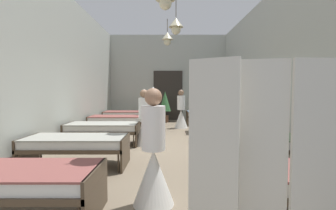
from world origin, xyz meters
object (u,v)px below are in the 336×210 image
object	(u,v)px
bed_right_row_4	(209,114)
nurse_far_aisle	(144,125)
bed_left_row_3	(118,120)
nurse_near_aisle	(181,114)
privacy_screen	(263,162)
potted_plant	(165,103)
bed_left_row_2	(103,128)
bed_left_row_1	(76,143)
bed_left_row_0	(13,180)
bed_right_row_2	(233,128)
nurse_mid_aisle	(154,163)
bed_right_row_3	(218,120)
bed_left_row_4	(127,114)
bed_right_row_0	(323,180)
bed_right_row_1	(260,143)

from	to	relation	value
bed_right_row_4	nurse_far_aisle	xyz separation A→B (m)	(-2.37, -3.73, 0.09)
bed_left_row_3	nurse_far_aisle	world-z (taller)	nurse_far_aisle
nurse_near_aisle	privacy_screen	distance (m)	7.22
potted_plant	bed_left_row_2	bearing A→B (deg)	-109.69
bed_left_row_1	bed_left_row_0	bearing A→B (deg)	-90.00
bed_right_row_2	nurse_mid_aisle	world-z (taller)	nurse_mid_aisle
nurse_mid_aisle	nurse_far_aisle	world-z (taller)	same
bed_left_row_0	bed_right_row_3	distance (m)	6.53
bed_right_row_4	nurse_far_aisle	distance (m)	4.42
bed_right_row_2	bed_left_row_0	bearing A→B (deg)	-133.34
bed_left_row_1	bed_right_row_3	size ratio (longest dim) A/B	1.00
bed_left_row_1	privacy_screen	xyz separation A→B (m)	(2.53, -2.51, 0.41)
bed_left_row_4	nurse_mid_aisle	size ratio (longest dim) A/B	1.28
nurse_far_aisle	bed_right_row_2	bearing A→B (deg)	31.86
bed_left_row_4	bed_right_row_0	bearing A→B (deg)	-64.74
bed_right_row_3	bed_right_row_4	bearing A→B (deg)	90.00
bed_right_row_4	bed_right_row_3	bearing A→B (deg)	-90.00
bed_right_row_2	potted_plant	size ratio (longest dim) A/B	1.34
bed_right_row_2	nurse_mid_aisle	xyz separation A→B (m)	(-1.92, -3.35, 0.09)
bed_left_row_1	nurse_near_aisle	size ratio (longest dim) A/B	1.28
bed_left_row_3	bed_left_row_4	xyz separation A→B (m)	(0.00, 1.84, 0.00)
bed_right_row_0	bed_left_row_1	size ratio (longest dim) A/B	1.00
bed_left_row_4	nurse_mid_aisle	xyz separation A→B (m)	(1.56, -7.04, 0.09)
bed_right_row_1	bed_right_row_3	distance (m)	3.68
bed_right_row_0	bed_left_row_4	xyz separation A→B (m)	(-3.48, 7.37, 0.00)
bed_right_row_1	nurse_mid_aisle	size ratio (longest dim) A/B	1.28
bed_right_row_3	nurse_near_aisle	world-z (taller)	nurse_near_aisle
bed_right_row_3	bed_right_row_0	bearing A→B (deg)	-90.00
bed_right_row_2	bed_left_row_4	size ratio (longest dim) A/B	1.00
bed_left_row_4	potted_plant	distance (m)	1.85
bed_right_row_0	nurse_near_aisle	xyz separation A→B (m)	(-1.23, 6.54, 0.09)
bed_right_row_1	nurse_near_aisle	xyz separation A→B (m)	(-1.23, 4.70, 0.09)
nurse_far_aisle	potted_plant	bearing A→B (deg)	114.55
bed_left_row_2	potted_plant	world-z (taller)	potted_plant
bed_right_row_4	potted_plant	size ratio (longest dim) A/B	1.34
bed_right_row_4	bed_right_row_1	bearing A→B (deg)	-90.00
bed_right_row_0	bed_right_row_2	xyz separation A→B (m)	(0.00, 3.68, 0.00)
bed_right_row_0	bed_left_row_1	distance (m)	3.93
bed_left_row_1	bed_right_row_0	bearing A→B (deg)	-27.92
bed_left_row_0	bed_left_row_3	world-z (taller)	same
bed_right_row_0	bed_left_row_1	xyz separation A→B (m)	(-3.48, 1.84, 0.00)
nurse_mid_aisle	nurse_far_aisle	distance (m)	3.34
bed_left_row_1	potted_plant	bearing A→B (deg)	75.76
bed_left_row_0	nurse_mid_aisle	size ratio (longest dim) A/B	1.28
bed_right_row_4	nurse_near_aisle	distance (m)	1.49
bed_right_row_3	bed_right_row_4	world-z (taller)	same
potted_plant	nurse_mid_aisle	bearing A→B (deg)	-90.36
bed_right_row_0	bed_left_row_2	distance (m)	5.07
bed_left_row_0	nurse_far_aisle	size ratio (longest dim) A/B	1.28
bed_left_row_3	bed_right_row_4	size ratio (longest dim) A/B	1.00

